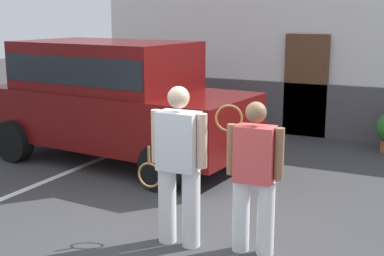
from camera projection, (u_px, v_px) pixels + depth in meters
ground_plane at (162, 241)px, 6.02m from camera, size 40.00×40.00×0.00m
parking_stripe_0 at (62, 174)px, 8.48m from camera, size 0.12×4.40×0.01m
house_frontage at (306, 64)px, 11.06m from camera, size 9.46×0.40×3.14m
parked_suv at (113, 95)px, 9.09m from camera, size 4.74×2.47×2.05m
tennis_player_man at (178, 164)px, 5.77m from camera, size 0.91×0.28×1.77m
tennis_player_woman at (254, 175)px, 5.56m from camera, size 0.75×0.28×1.64m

